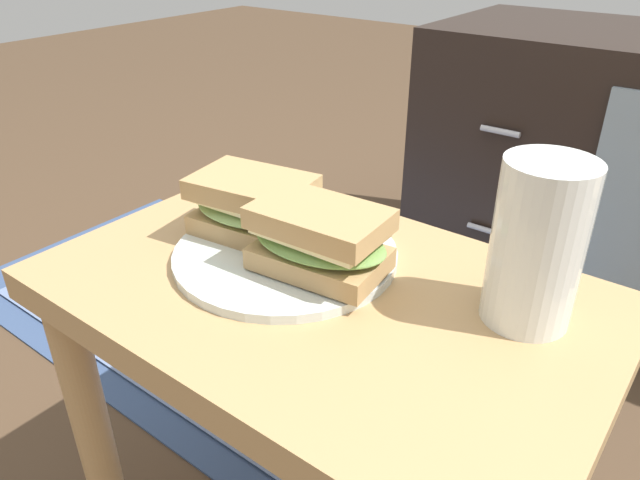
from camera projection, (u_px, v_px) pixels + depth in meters
side_table at (320, 355)px, 0.64m from camera, size 0.56×0.36×0.46m
area_rug at (229, 319)px, 1.30m from camera, size 1.24×0.63×0.01m
plate at (286, 254)px, 0.64m from camera, size 0.24×0.24×0.01m
sandwich_front at (253, 206)px, 0.65m from camera, size 0.15×0.11×0.07m
sandwich_back at (320, 239)px, 0.58m from camera, size 0.15×0.10×0.07m
beer_glass at (537, 245)px, 0.51m from camera, size 0.08×0.08×0.15m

